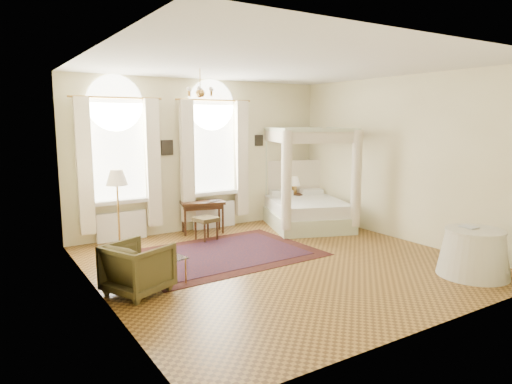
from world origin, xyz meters
TOP-DOWN VIEW (x-y plane):
  - ground at (0.00, 0.00)m, footprint 6.00×6.00m
  - room_walls at (0.00, 0.00)m, footprint 6.00×6.00m
  - window_left at (-1.90, 2.87)m, footprint 1.62×0.27m
  - window_right at (0.20, 2.87)m, footprint 1.62×0.27m
  - chandelier at (-0.90, 1.20)m, footprint 0.51×0.45m
  - wall_pictures at (0.09, 2.97)m, footprint 2.54×0.03m
  - canopy_bed at (2.05, 1.87)m, footprint 2.28×2.51m
  - nightstand at (2.40, 2.68)m, footprint 0.56×0.53m
  - nightstand_lamp at (2.36, 2.75)m, footprint 0.28×0.28m
  - writing_desk at (-0.22, 2.62)m, footprint 1.02×0.71m
  - laptop at (-0.01, 2.52)m, footprint 0.38×0.31m
  - stool at (-0.44, 2.01)m, footprint 0.48×0.48m
  - armchair at (-2.52, -0.09)m, footprint 1.05×1.04m
  - coffee_table at (-2.11, -0.01)m, footprint 0.68×0.55m
  - floor_lamp at (-2.14, 2.18)m, footprint 0.39×0.39m
  - oriental_rug at (-0.63, 0.95)m, footprint 3.38×2.49m
  - side_table at (2.16, -2.16)m, footprint 1.08×1.08m
  - book at (2.07, -2.03)m, footprint 0.20×0.26m

SIDE VIEW (x-z plane):
  - ground at x=0.00m, z-range 0.00..0.00m
  - oriental_rug at x=-0.63m, z-range 0.00..0.01m
  - nightstand at x=2.40m, z-range 0.00..0.64m
  - side_table at x=2.16m, z-range -0.01..0.73m
  - armchair at x=-2.52m, z-range 0.00..0.73m
  - coffee_table at x=-2.11m, z-range 0.16..0.57m
  - stool at x=-0.44m, z-range 0.16..0.63m
  - canopy_bed at x=2.05m, z-range -0.62..1.64m
  - writing_desk at x=-0.22m, z-range 0.25..0.94m
  - laptop at x=-0.01m, z-range 0.69..0.72m
  - book at x=2.07m, z-range 0.74..0.76m
  - nightstand_lamp at x=2.36m, z-range 0.70..1.11m
  - floor_lamp at x=-2.14m, z-range 0.54..2.06m
  - window_left at x=-1.90m, z-range -0.16..3.13m
  - window_right at x=0.20m, z-range -0.16..3.13m
  - wall_pictures at x=0.09m, z-range 1.70..2.09m
  - room_walls at x=0.00m, z-range -1.02..4.98m
  - chandelier at x=-0.90m, z-range 2.66..3.16m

